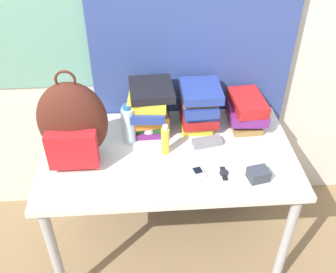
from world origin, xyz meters
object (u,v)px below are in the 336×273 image
object	(u,v)px
book_stack_left	(150,106)
water_bottle	(128,125)
book_stack_right	(246,110)
backpack	(73,124)
sunscreen_bottle	(165,140)
camera_pouch	(258,174)
sports_bottle	(148,118)
cell_phone	(198,172)
wristwatch	(224,173)
sunglasses_case	(207,142)
book_stack_center	(199,106)

from	to	relation	value
book_stack_left	water_bottle	world-z (taller)	book_stack_left
water_bottle	book_stack_left	bearing A→B (deg)	42.20
water_bottle	book_stack_right	bearing A→B (deg)	9.71
backpack	sunscreen_bottle	xyz separation A→B (m)	(0.44, -0.00, -0.12)
camera_pouch	book_stack_left	bearing A→B (deg)	138.48
book_stack_right	sunscreen_bottle	bearing A→B (deg)	-154.61
water_bottle	sports_bottle	distance (m)	0.11
cell_phone	wristwatch	world-z (taller)	cell_phone
wristwatch	sunglasses_case	bearing A→B (deg)	102.37
wristwatch	water_bottle	bearing A→B (deg)	147.72
backpack	water_bottle	bearing A→B (deg)	22.48
book_stack_right	sports_bottle	xyz separation A→B (m)	(-0.53, -0.07, 0.03)
water_bottle	cell_phone	world-z (taller)	water_bottle
book_stack_center	cell_phone	size ratio (longest dim) A/B	2.45
sunscreen_bottle	cell_phone	xyz separation A→B (m)	(0.14, -0.16, -0.07)
cell_phone	sunglasses_case	size ratio (longest dim) A/B	0.66
sunscreen_bottle	sports_bottle	bearing A→B (deg)	118.83
book_stack_left	water_bottle	bearing A→B (deg)	-137.80
wristwatch	cell_phone	bearing A→B (deg)	172.74
book_stack_right	camera_pouch	size ratio (longest dim) A/B	2.50
water_bottle	camera_pouch	distance (m)	0.69
water_bottle	sunscreen_bottle	xyz separation A→B (m)	(0.18, -0.11, -0.03)
backpack	book_stack_center	world-z (taller)	backpack
camera_pouch	sports_bottle	bearing A→B (deg)	143.72
sunglasses_case	sports_bottle	bearing A→B (deg)	161.65
water_bottle	backpack	bearing A→B (deg)	-157.52
book_stack_left	sports_bottle	distance (m)	0.07
water_bottle	sunglasses_case	world-z (taller)	water_bottle
water_bottle	sports_bottle	size ratio (longest dim) A/B	0.91
sunglasses_case	water_bottle	bearing A→B (deg)	171.29
sunglasses_case	book_stack_right	bearing A→B (deg)	35.82
book_stack_center	water_bottle	size ratio (longest dim) A/B	1.15
cell_phone	wristwatch	xyz separation A→B (m)	(0.12, -0.02, -0.00)
backpack	camera_pouch	distance (m)	0.90
backpack	book_stack_center	distance (m)	0.67
book_stack_right	sunglasses_case	xyz separation A→B (m)	(-0.24, -0.17, -0.07)
book_stack_center	camera_pouch	size ratio (longest dim) A/B	2.42
sports_bottle	wristwatch	distance (m)	0.49
sports_bottle	sunscreen_bottle	xyz separation A→B (m)	(0.08, -0.14, -0.04)
backpack	wristwatch	distance (m)	0.75
book_stack_left	book_stack_right	size ratio (longest dim) A/B	1.08
camera_pouch	wristwatch	size ratio (longest dim) A/B	1.14
sunscreen_bottle	camera_pouch	world-z (taller)	sunscreen_bottle
sunscreen_bottle	wristwatch	bearing A→B (deg)	-33.53
camera_pouch	sunglasses_case	bearing A→B (deg)	126.89
water_bottle	sports_bottle	xyz separation A→B (m)	(0.10, 0.04, 0.01)
cell_phone	sports_bottle	bearing A→B (deg)	126.11
sports_bottle	camera_pouch	world-z (taller)	sports_bottle
backpack	wristwatch	size ratio (longest dim) A/B	5.11
book_stack_right	wristwatch	distance (m)	0.44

